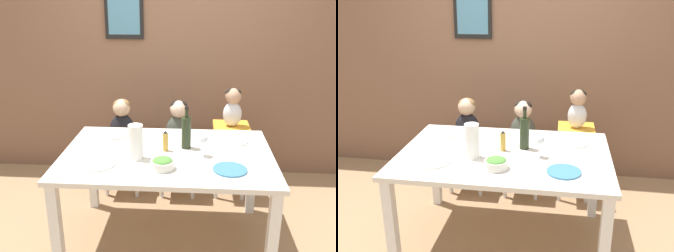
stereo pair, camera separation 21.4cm
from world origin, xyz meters
The scene contains 18 objects.
ground_plane centered at (0.00, 0.00, 0.00)m, with size 14.00×14.00×0.00m, color #9E7A56.
wall_back centered at (0.00, 1.32, 1.35)m, with size 10.00×0.09×2.70m.
dining_table centered at (0.00, 0.00, 0.66)m, with size 1.54×1.05×0.76m.
chair_far_left centered at (-0.49, 0.80, 0.39)m, with size 0.39×0.44×0.46m.
chair_far_center centered at (0.05, 0.80, 0.39)m, with size 0.39×0.44×0.46m.
chair_right_highchair centered at (0.55, 0.80, 0.55)m, with size 0.33×0.37×0.70m.
person_child_left centered at (-0.49, 0.80, 0.70)m, with size 0.24×0.18×0.48m.
person_child_center centered at (0.05, 0.80, 0.70)m, with size 0.24×0.18×0.48m.
person_baby_right centered at (0.55, 0.81, 0.91)m, with size 0.17×0.15×0.36m.
wine_bottle centered at (0.14, 0.10, 0.89)m, with size 0.07×0.07×0.33m.
paper_towel_roll centered at (-0.21, -0.12, 0.88)m, with size 0.10×0.10×0.25m.
wine_glass_near centered at (0.26, -0.04, 0.88)m, with size 0.07×0.07×0.17m.
salad_bowl_large centered at (-0.01, -0.27, 0.80)m, with size 0.16×0.16×0.08m.
dinner_plate_front_left centered at (-0.45, -0.24, 0.76)m, with size 0.23×0.23×0.01m.
dinner_plate_back_left centered at (-0.45, 0.33, 0.76)m, with size 0.23×0.23×0.01m.
dinner_plate_back_right centered at (0.51, 0.26, 0.76)m, with size 0.23×0.23×0.01m.
dinner_plate_front_right centered at (0.44, -0.27, 0.76)m, with size 0.23×0.23×0.01m.
condiment_bottle_hot_sauce centered at (-0.02, 0.04, 0.83)m, with size 0.04×0.04×0.16m.
Camera 1 is at (0.18, -2.53, 1.86)m, focal length 40.00 mm.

